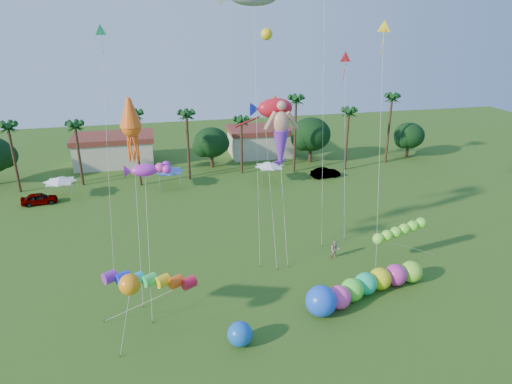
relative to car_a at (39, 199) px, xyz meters
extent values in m
plane|color=#285116|center=(22.53, -34.77, -0.73)|extent=(160.00, 160.00, 0.00)
cylinder|color=#3A2819|center=(-3.47, 5.23, 3.77)|extent=(0.36, 0.36, 9.00)
cylinder|color=#3A2819|center=(4.53, 6.23, 3.52)|extent=(0.36, 0.36, 8.50)
cylinder|color=#3A2819|center=(12.53, 4.23, 4.27)|extent=(0.36, 0.36, 10.00)
cylinder|color=#3A2819|center=(19.53, 5.23, 4.02)|extent=(0.36, 0.36, 9.50)
cylinder|color=#3A2819|center=(27.53, 6.23, 3.27)|extent=(0.36, 0.36, 8.00)
cylinder|color=#3A2819|center=(35.53, 5.23, 4.77)|extent=(0.36, 0.36, 11.00)
cylinder|color=#3A2819|center=(43.53, 4.23, 3.77)|extent=(0.36, 0.36, 9.00)
cylinder|color=#3A2819|center=(51.53, 6.23, 4.52)|extent=(0.36, 0.36, 10.50)
sphere|color=#113814|center=(23.53, 10.23, 3.30)|extent=(5.46, 5.46, 5.46)
sphere|color=#113814|center=(39.53, 9.23, 3.92)|extent=(6.30, 6.30, 6.30)
sphere|color=#113814|center=(56.53, 8.23, 2.99)|extent=(5.04, 5.04, 5.04)
cube|color=beige|center=(8.53, 15.23, 1.27)|extent=(12.00, 7.00, 4.00)
cube|color=beige|center=(32.53, 15.23, 1.27)|extent=(10.00, 7.00, 4.00)
pyramid|color=white|center=(2.53, 1.23, 2.02)|extent=(3.00, 3.00, 0.60)
pyramid|color=blue|center=(16.53, 2.23, 2.02)|extent=(3.00, 3.00, 0.60)
pyramid|color=white|center=(30.53, 1.23, 2.02)|extent=(3.00, 3.00, 0.60)
imported|color=#4C4C54|center=(0.00, 0.00, 0.00)|extent=(4.50, 2.27, 1.47)
imported|color=#4C4C54|center=(39.21, 1.43, -0.02)|extent=(4.45, 1.92, 1.42)
imported|color=#A68B8A|center=(31.27, -21.52, 0.19)|extent=(1.06, 0.93, 1.85)
sphere|color=#FF43AC|center=(28.43, -29.32, 0.25)|extent=(1.97, 1.97, 1.97)
sphere|color=#51F239|center=(29.92, -28.57, 0.25)|extent=(1.97, 1.97, 1.97)
sphere|color=#1BC084|center=(31.44, -27.94, 0.25)|extent=(1.97, 1.97, 1.97)
sphere|color=yellow|center=(33.03, -27.51, 0.25)|extent=(1.97, 1.97, 1.97)
sphere|color=#C82FA0|center=(34.66, -27.25, 0.25)|extent=(1.97, 1.97, 1.97)
sphere|color=#82E733|center=(36.32, -27.06, 0.25)|extent=(1.97, 1.97, 1.97)
sphere|color=blue|center=(26.66, -29.86, 0.52)|extent=(3.14, 3.14, 2.52)
sphere|color=blue|center=(19.67, -31.93, 0.19)|extent=(1.85, 1.85, 1.85)
cylinder|color=red|center=(14.76, -28.55, 2.87)|extent=(6.60, 3.27, 0.91)
cylinder|color=silver|center=(13.10, -27.71, 1.07)|extent=(6.69, 1.70, 3.63)
cylinder|color=brown|center=(9.77, -26.87, -0.65)|extent=(0.08, 0.08, 0.16)
ellipsoid|color=#7BFD38|center=(34.64, -23.66, 2.04)|extent=(5.96, 2.38, 1.28)
cylinder|color=silver|center=(38.06, -23.47, 0.65)|extent=(6.85, 0.40, 2.80)
cylinder|color=brown|center=(41.48, -23.28, -0.65)|extent=(0.08, 0.08, 0.16)
sphere|color=orange|center=(12.31, -30.17, 4.34)|extent=(1.74, 1.74, 1.51)
cylinder|color=silver|center=(11.74, -30.73, 1.80)|extent=(1.17, 1.14, 5.08)
cylinder|color=brown|center=(11.17, -31.28, -0.65)|extent=(0.08, 0.08, 0.16)
cylinder|color=silver|center=(26.28, -20.46, 5.13)|extent=(0.10, 3.52, 11.73)
cylinder|color=brown|center=(26.24, -22.21, -0.65)|extent=(0.08, 0.08, 0.16)
ellipsoid|color=red|center=(26.13, -17.28, 13.58)|extent=(5.21, 2.41, 2.09)
cylinder|color=silver|center=(25.62, -19.84, 6.42)|extent=(1.04, 5.14, 14.32)
cylinder|color=brown|center=(25.12, -22.40, -0.65)|extent=(0.08, 0.08, 0.16)
cylinder|color=silver|center=(24.10, -18.41, 11.30)|extent=(0.89, 6.28, 24.08)
cylinder|color=brown|center=(23.67, -21.53, -0.65)|extent=(0.08, 0.08, 0.16)
cone|color=#FF5F14|center=(13.10, -22.06, 13.49)|extent=(1.77, 1.77, 4.89)
cylinder|color=silver|center=(12.93, -23.87, 6.38)|extent=(0.36, 3.64, 14.23)
cylinder|color=brown|center=(12.76, -25.68, -0.65)|extent=(0.08, 0.08, 0.16)
ellipsoid|color=#C729CF|center=(13.84, -23.49, 10.39)|extent=(3.75, 2.25, 1.41)
cylinder|color=silver|center=(13.65, -25.70, 4.83)|extent=(0.39, 4.45, 11.13)
cylinder|color=brown|center=(13.47, -27.91, -0.65)|extent=(0.08, 0.08, 0.16)
cone|color=red|center=(33.86, -15.04, 17.77)|extent=(1.35, 0.34, 1.34)
cylinder|color=silver|center=(33.82, -16.59, 8.52)|extent=(0.11, 3.12, 18.51)
cylinder|color=brown|center=(33.78, -18.14, -0.65)|extent=(0.08, 0.08, 0.16)
cone|color=yellow|center=(34.08, -21.90, 20.75)|extent=(1.14, 1.05, 1.28)
cylinder|color=silver|center=(33.83, -23.82, 10.01)|extent=(0.52, 3.87, 21.49)
cylinder|color=brown|center=(33.59, -25.74, -0.65)|extent=(0.08, 0.08, 0.16)
cone|color=#33DC71|center=(11.08, -15.20, 20.44)|extent=(1.15, 0.88, 1.21)
cylinder|color=silver|center=(10.61, -17.52, 9.85)|extent=(0.97, 4.67, 21.18)
cylinder|color=brown|center=(10.14, -19.84, -0.65)|extent=(0.08, 0.08, 0.16)
cylinder|color=silver|center=(30.92, -17.14, 14.76)|extent=(0.07, 3.69, 30.99)
cylinder|color=brown|center=(30.89, -18.97, -0.65)|extent=(0.08, 0.08, 0.16)
camera|label=1|loc=(14.67, -58.52, 21.68)|focal=32.00mm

